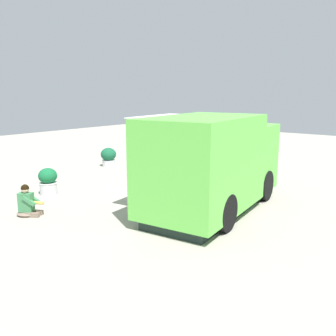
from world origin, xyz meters
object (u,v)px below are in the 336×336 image
Objects in this scene: food_truck at (214,165)px; planter_flowering_side at (48,181)px; person_customer at (27,204)px; planter_flowering_near at (108,157)px; trash_bin at (184,157)px.

food_truck is 6.20× the size of planter_flowering_side.
planter_flowering_near is at bearing 118.61° from person_customer.
food_truck is at bearing 43.64° from person_customer.
person_customer is 1.03× the size of planter_flowering_near.
trash_bin reaches higher than planter_flowering_side.
planter_flowering_near is (-3.10, 5.69, 0.11)m from person_customer.
food_truck reaches higher than planter_flowering_near.
person_customer is 7.13m from trash_bin.
planter_flowering_side is (-4.78, -1.83, -0.80)m from food_truck.
trash_bin is at bearing 78.95° from planter_flowering_side.
trash_bin is (-0.20, 7.12, 0.20)m from person_customer.
planter_flowering_side is 0.82× the size of trash_bin.
person_customer is at bearing -49.10° from planter_flowering_side.
planter_flowering_near is at bearing 113.32° from planter_flowering_side.
food_truck is 5.09× the size of trash_bin.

